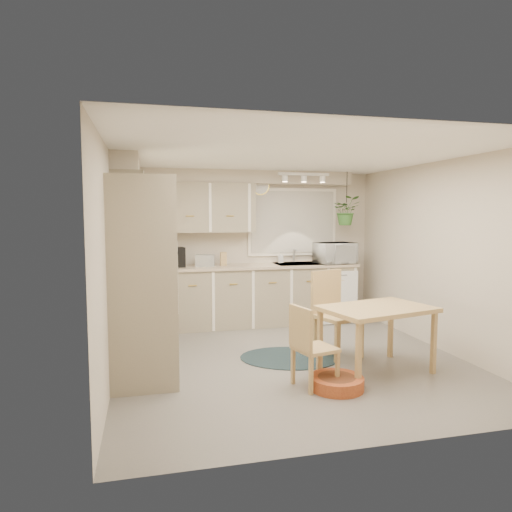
# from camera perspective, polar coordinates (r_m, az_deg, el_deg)

# --- Properties ---
(floor) EXTENTS (4.20, 4.20, 0.00)m
(floor) POSITION_cam_1_polar(r_m,az_deg,el_deg) (5.58, 4.27, -12.78)
(floor) COLOR #6A645D
(floor) RESTS_ON ground
(ceiling) EXTENTS (4.20, 4.20, 0.00)m
(ceiling) POSITION_cam_1_polar(r_m,az_deg,el_deg) (5.35, 4.45, 12.46)
(ceiling) COLOR white
(ceiling) RESTS_ON wall_back
(wall_back) EXTENTS (4.00, 0.04, 2.40)m
(wall_back) POSITION_cam_1_polar(r_m,az_deg,el_deg) (7.36, -0.66, 1.14)
(wall_back) COLOR #C1B4A0
(wall_back) RESTS_ON floor
(wall_front) EXTENTS (4.00, 0.04, 2.40)m
(wall_front) POSITION_cam_1_polar(r_m,az_deg,el_deg) (3.41, 15.24, -3.82)
(wall_front) COLOR #C1B4A0
(wall_front) RESTS_ON floor
(wall_left) EXTENTS (0.04, 4.20, 2.40)m
(wall_left) POSITION_cam_1_polar(r_m,az_deg,el_deg) (5.09, -17.59, -0.94)
(wall_left) COLOR #C1B4A0
(wall_left) RESTS_ON floor
(wall_right) EXTENTS (0.04, 4.20, 2.40)m
(wall_right) POSITION_cam_1_polar(r_m,az_deg,el_deg) (6.24, 22.11, 0.02)
(wall_right) COLOR #C1B4A0
(wall_right) RESTS_ON floor
(base_cab_left) EXTENTS (0.60, 1.85, 0.90)m
(base_cab_left) POSITION_cam_1_polar(r_m,az_deg,el_deg) (6.06, -13.96, -7.06)
(base_cab_left) COLOR gray
(base_cab_left) RESTS_ON floor
(base_cab_back) EXTENTS (3.60, 0.60, 0.90)m
(base_cab_back) POSITION_cam_1_polar(r_m,az_deg,el_deg) (7.12, -1.69, -5.09)
(base_cab_back) COLOR gray
(base_cab_back) RESTS_ON floor
(counter_left) EXTENTS (0.64, 1.89, 0.04)m
(counter_left) POSITION_cam_1_polar(r_m,az_deg,el_deg) (5.98, -13.96, -2.66)
(counter_left) COLOR tan
(counter_left) RESTS_ON base_cab_left
(counter_back) EXTENTS (3.64, 0.64, 0.04)m
(counter_back) POSITION_cam_1_polar(r_m,az_deg,el_deg) (7.04, -1.69, -1.34)
(counter_back) COLOR tan
(counter_back) RESTS_ON base_cab_back
(oven_stack) EXTENTS (0.65, 0.65, 2.10)m
(oven_stack) POSITION_cam_1_polar(r_m,az_deg,el_deg) (4.73, -13.93, -3.14)
(oven_stack) COLOR gray
(oven_stack) RESTS_ON floor
(wall_oven_face) EXTENTS (0.02, 0.56, 0.58)m
(wall_oven_face) POSITION_cam_1_polar(r_m,az_deg,el_deg) (4.73, -10.05, -3.05)
(wall_oven_face) COLOR white
(wall_oven_face) RESTS_ON oven_stack
(upper_cab_left) EXTENTS (0.35, 2.00, 0.75)m
(upper_cab_left) POSITION_cam_1_polar(r_m,az_deg,el_deg) (6.06, -15.43, 5.99)
(upper_cab_left) COLOR gray
(upper_cab_left) RESTS_ON wall_left
(upper_cab_back) EXTENTS (2.00, 0.35, 0.75)m
(upper_cab_back) POSITION_cam_1_polar(r_m,az_deg,el_deg) (7.01, -8.39, 5.99)
(upper_cab_back) COLOR gray
(upper_cab_back) RESTS_ON wall_back
(soffit_left) EXTENTS (0.30, 2.00, 0.20)m
(soffit_left) POSITION_cam_1_polar(r_m,az_deg,el_deg) (6.08, -15.78, 10.46)
(soffit_left) COLOR #C1B4A0
(soffit_left) RESTS_ON wall_left
(soffit_back) EXTENTS (3.60, 0.30, 0.20)m
(soffit_back) POSITION_cam_1_polar(r_m,az_deg,el_deg) (7.17, -1.98, 9.83)
(soffit_back) COLOR #C1B4A0
(soffit_back) RESTS_ON wall_back
(cooktop) EXTENTS (0.52, 0.58, 0.02)m
(cooktop) POSITION_cam_1_polar(r_m,az_deg,el_deg) (5.41, -13.91, -3.22)
(cooktop) COLOR white
(cooktop) RESTS_ON counter_left
(range_hood) EXTENTS (0.40, 0.60, 0.14)m
(range_hood) POSITION_cam_1_polar(r_m,az_deg,el_deg) (5.36, -14.23, 1.59)
(range_hood) COLOR white
(range_hood) RESTS_ON upper_cab_left
(window_blinds) EXTENTS (1.40, 0.02, 1.00)m
(window_blinds) POSITION_cam_1_polar(r_m,az_deg,el_deg) (7.50, 4.62, 4.26)
(window_blinds) COLOR beige
(window_blinds) RESTS_ON wall_back
(window_frame) EXTENTS (1.50, 0.02, 1.10)m
(window_frame) POSITION_cam_1_polar(r_m,az_deg,el_deg) (7.51, 4.60, 4.26)
(window_frame) COLOR white
(window_frame) RESTS_ON wall_back
(sink) EXTENTS (0.70, 0.48, 0.10)m
(sink) POSITION_cam_1_polar(r_m,az_deg,el_deg) (7.29, 5.24, -1.29)
(sink) COLOR #A1A4A8
(sink) RESTS_ON counter_back
(dishwasher_front) EXTENTS (0.58, 0.02, 0.83)m
(dishwasher_front) POSITION_cam_1_polar(r_m,az_deg,el_deg) (7.29, 10.49, -5.13)
(dishwasher_front) COLOR white
(dishwasher_front) RESTS_ON base_cab_back
(track_light_bar) EXTENTS (0.80, 0.04, 0.04)m
(track_light_bar) POSITION_cam_1_polar(r_m,az_deg,el_deg) (7.03, 6.01, 10.14)
(track_light_bar) COLOR white
(track_light_bar) RESTS_ON ceiling
(wall_clock) EXTENTS (0.30, 0.03, 0.30)m
(wall_clock) POSITION_cam_1_polar(r_m,az_deg,el_deg) (7.36, 0.53, 8.78)
(wall_clock) COLOR #E7C751
(wall_clock) RESTS_ON wall_back
(dining_table) EXTENTS (1.30, 1.02, 0.73)m
(dining_table) POSITION_cam_1_polar(r_m,az_deg,el_deg) (5.23, 14.80, -10.05)
(dining_table) COLOR tan
(dining_table) RESTS_ON floor
(chair_left) EXTENTS (0.47, 0.47, 0.83)m
(chair_left) POSITION_cam_1_polar(r_m,az_deg,el_deg) (4.68, 7.41, -11.09)
(chair_left) COLOR tan
(chair_left) RESTS_ON floor
(chair_back) EXTENTS (0.62, 0.62, 1.04)m
(chair_back) POSITION_cam_1_polar(r_m,az_deg,el_deg) (5.65, 10.22, -7.18)
(chair_back) COLOR tan
(chair_back) RESTS_ON floor
(braided_rug) EXTENTS (1.40, 1.20, 0.01)m
(braided_rug) POSITION_cam_1_polar(r_m,az_deg,el_deg) (5.63, 4.17, -12.57)
(braided_rug) COLOR black
(braided_rug) RESTS_ON floor
(pet_bed) EXTENTS (0.63, 0.63, 0.12)m
(pet_bed) POSITION_cam_1_polar(r_m,az_deg,el_deg) (4.75, 10.03, -15.34)
(pet_bed) COLOR #B35723
(pet_bed) RESTS_ON floor
(microwave) EXTENTS (0.66, 0.45, 0.41)m
(microwave) POSITION_cam_1_polar(r_m,az_deg,el_deg) (7.38, 9.85, 0.65)
(microwave) COLOR white
(microwave) RESTS_ON counter_back
(soap_bottle) EXTENTS (0.11, 0.19, 0.08)m
(soap_bottle) POSITION_cam_1_polar(r_m,az_deg,el_deg) (7.35, 3.10, -0.58)
(soap_bottle) COLOR white
(soap_bottle) RESTS_ON counter_back
(hanging_plant) EXTENTS (0.53, 0.56, 0.36)m
(hanging_plant) POSITION_cam_1_polar(r_m,az_deg,el_deg) (7.43, 11.23, 5.18)
(hanging_plant) COLOR #366B2A
(hanging_plant) RESTS_ON ceiling
(coffee_maker) EXTENTS (0.20, 0.23, 0.30)m
(coffee_maker) POSITION_cam_1_polar(r_m,az_deg,el_deg) (6.90, -9.66, -0.14)
(coffee_maker) COLOR black
(coffee_maker) RESTS_ON counter_back
(toaster) EXTENTS (0.32, 0.23, 0.17)m
(toaster) POSITION_cam_1_polar(r_m,az_deg,el_deg) (6.96, -6.37, -0.55)
(toaster) COLOR #A1A4A8
(toaster) RESTS_ON counter_back
(knife_block) EXTENTS (0.10, 0.10, 0.21)m
(knife_block) POSITION_cam_1_polar(r_m,az_deg,el_deg) (7.03, -4.09, -0.35)
(knife_block) COLOR tan
(knife_block) RESTS_ON counter_back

